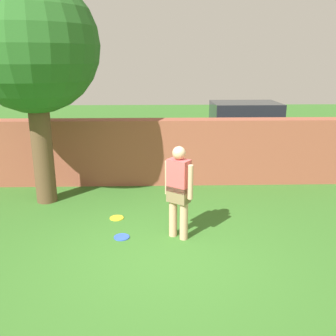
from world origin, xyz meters
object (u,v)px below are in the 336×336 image
tree (32,48)px  person (179,188)px  frisbee_yellow (117,218)px  car (244,130)px  frisbee_blue (122,237)px

tree → person: (2.77, -1.80, -2.29)m
person → frisbee_yellow: size_ratio=6.00×
person → frisbee_yellow: (-1.16, 0.82, -0.89)m
car → frisbee_blue: car is taller
car → frisbee_blue: bearing=57.9°
car → frisbee_blue: 6.39m
person → car: size_ratio=0.38×
tree → frisbee_blue: 4.06m
tree → frisbee_yellow: tree is taller
frisbee_yellow → tree: bearing=148.7°
person → frisbee_yellow: 1.67m
tree → car: (5.10, 3.60, -2.33)m
frisbee_blue → person: bearing=-0.3°
frisbee_yellow → frisbee_blue: bearing=-78.1°
person → frisbee_blue: person is taller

